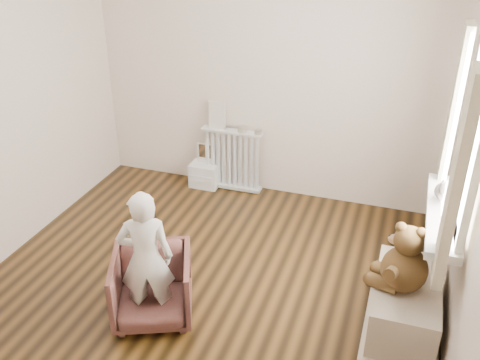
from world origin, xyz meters
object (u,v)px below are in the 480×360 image
(child, at_px, (146,259))
(armchair, at_px, (152,287))
(plush_cat, at_px, (445,188))
(teddy_bear, at_px, (407,256))
(toy_vanity, at_px, (205,163))
(toy_bench, at_px, (405,305))
(radiator, at_px, (232,156))

(child, bearing_deg, armchair, -113.21)
(armchair, bearing_deg, plush_cat, 0.06)
(armchair, relative_size, teddy_bear, 1.15)
(child, relative_size, plush_cat, 4.78)
(toy_vanity, distance_m, teddy_bear, 2.72)
(toy_bench, relative_size, plush_cat, 3.83)
(teddy_bear, distance_m, plush_cat, 0.57)
(child, bearing_deg, plush_cat, -178.69)
(radiator, height_order, toy_bench, radiator)
(radiator, distance_m, armchair, 2.07)
(armchair, distance_m, teddy_bear, 1.81)
(child, relative_size, teddy_bear, 2.12)
(child, distance_m, toy_bench, 1.87)
(radiator, relative_size, teddy_bear, 1.35)
(radiator, xyz_separation_m, toy_vanity, (-0.30, -0.03, -0.11))
(radiator, height_order, teddy_bear, teddy_bear)
(toy_vanity, distance_m, plush_cat, 2.71)
(armchair, bearing_deg, child, -113.21)
(toy_vanity, xyz_separation_m, plush_cat, (2.32, -1.21, 0.72))
(plush_cat, bearing_deg, child, -134.90)
(radiator, distance_m, teddy_bear, 2.49)
(radiator, relative_size, toy_bench, 0.80)
(plush_cat, bearing_deg, toy_vanity, 173.01)
(radiator, height_order, plush_cat, plush_cat)
(armchair, height_order, teddy_bear, teddy_bear)
(toy_vanity, xyz_separation_m, toy_bench, (2.18, -1.57, -0.08))
(teddy_bear, height_order, plush_cat, plush_cat)
(plush_cat, bearing_deg, teddy_bear, -93.31)
(toy_vanity, height_order, child, child)
(child, xyz_separation_m, plush_cat, (1.91, 0.87, 0.45))
(armchair, bearing_deg, teddy_bear, -10.32)
(toy_bench, height_order, teddy_bear, teddy_bear)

